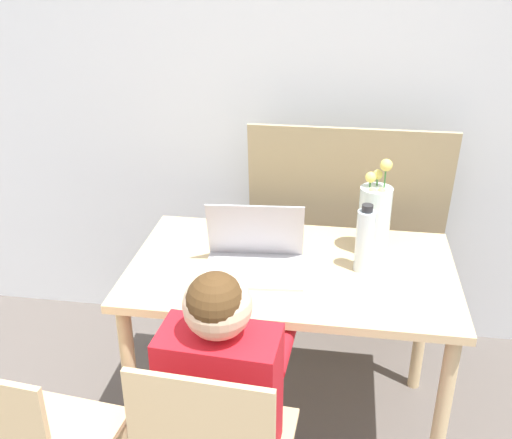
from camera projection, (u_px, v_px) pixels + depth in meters
The scene contains 7 objects.
wall_back at pixel (309, 75), 2.56m from camera, with size 6.40×0.05×2.50m.
dining_table at pixel (291, 289), 2.17m from camera, with size 1.15×0.69×0.72m.
person_seated at pixel (225, 380), 1.71m from camera, with size 0.36×0.44×1.02m.
laptop at pixel (254, 254), 2.10m from camera, with size 0.36×0.27×0.24m.
flower_vase at pixel (374, 217), 2.17m from camera, with size 0.12×0.12×0.36m.
water_bottle at pixel (365, 240), 2.06m from camera, with size 0.06×0.06×0.25m.
cardboard_panel at pixel (344, 239), 2.71m from camera, with size 0.86×0.17×1.09m.
Camera 1 is at (0.16, -0.36, 1.78)m, focal length 42.00 mm.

